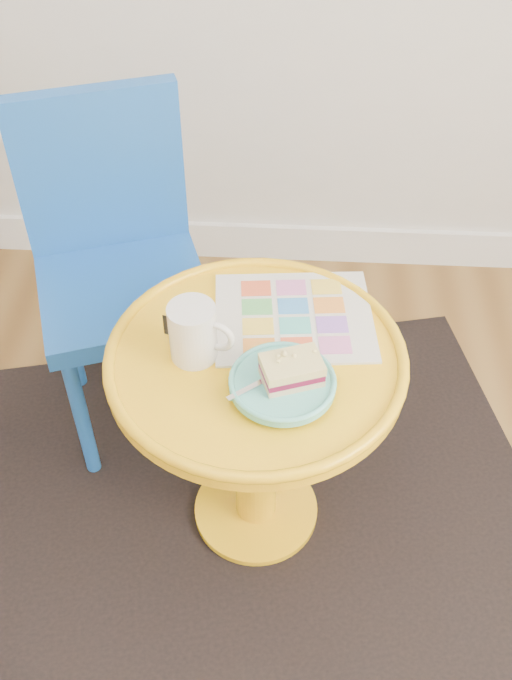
# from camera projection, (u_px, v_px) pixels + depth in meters

# --- Properties ---
(rug) EXTENTS (1.52, 1.37, 0.01)m
(rug) POSITION_uv_depth(u_px,v_px,m) (256.00, 511.00, 1.73)
(rug) COLOR black
(rug) RESTS_ON ground
(side_table) EXTENTS (0.55, 0.55, 0.52)m
(side_table) POSITION_uv_depth(u_px,v_px,m) (256.00, 408.00, 1.47)
(side_table) COLOR yellow
(side_table) RESTS_ON ground
(chair) EXTENTS (0.45, 0.45, 0.81)m
(chair) POSITION_uv_depth(u_px,v_px,m) (116.00, 255.00, 1.66)
(chair) COLOR #1B58B3
(chair) RESTS_ON ground
(newspaper) EXTENTS (0.32, 0.28, 0.01)m
(newspaper) POSITION_uv_depth(u_px,v_px,m) (294.00, 317.00, 1.44)
(newspaper) COLOR silver
(newspaper) RESTS_ON side_table
(mug) EXTENTS (0.12, 0.09, 0.11)m
(mug) POSITION_uv_depth(u_px,v_px,m) (194.00, 331.00, 1.33)
(mug) COLOR white
(mug) RESTS_ON side_table
(plate) EXTENTS (0.18, 0.18, 0.02)m
(plate) POSITION_uv_depth(u_px,v_px,m) (282.00, 384.00, 1.30)
(plate) COLOR #5BC1B4
(plate) RESTS_ON newspaper
(cake_slice) EXTENTS (0.12, 0.10, 0.04)m
(cake_slice) POSITION_uv_depth(u_px,v_px,m) (292.00, 370.00, 1.28)
(cake_slice) COLOR #D3BC8C
(cake_slice) RESTS_ON plate
(fork) EXTENTS (0.12, 0.10, 0.00)m
(fork) POSITION_uv_depth(u_px,v_px,m) (266.00, 380.00, 1.29)
(fork) COLOR silver
(fork) RESTS_ON plate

